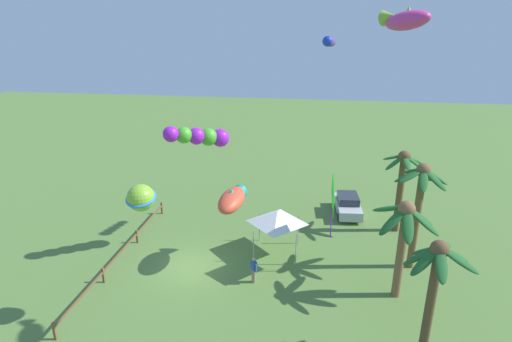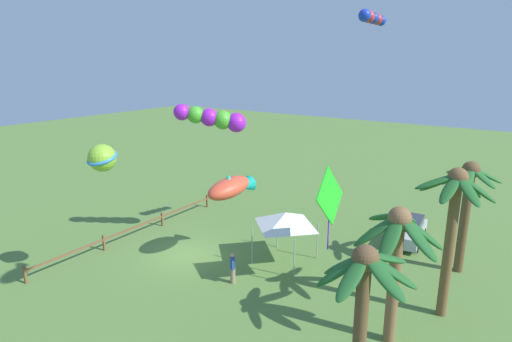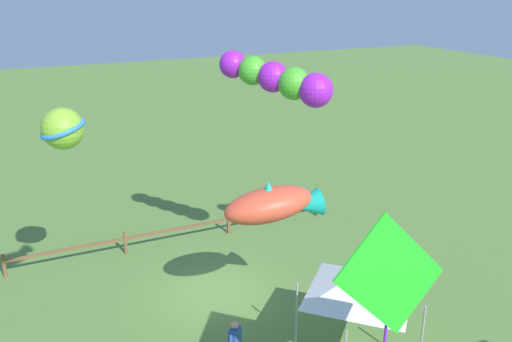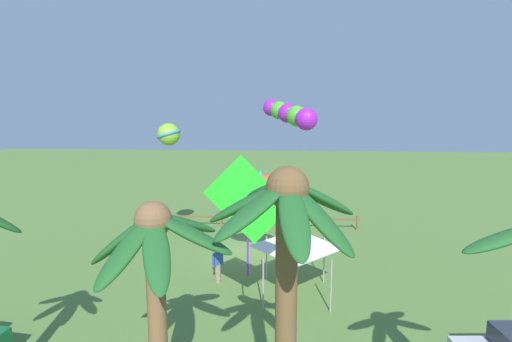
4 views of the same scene
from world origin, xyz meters
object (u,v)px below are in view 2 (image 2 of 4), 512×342
spectator_0 (233,268)px  kite_diamond_3 (330,197)px  kite_fish_5 (231,187)px  kite_ball_1 (102,158)px  palm_tree_3 (453,209)px  palm_tree_1 (398,244)px  kite_tube_4 (213,118)px  festival_tent (286,219)px  palm_tree_2 (363,296)px  parked_car_0 (408,230)px  kite_tube_2 (372,18)px  palm_tree_0 (468,194)px

spectator_0 → kite_diamond_3: kite_diamond_3 is taller
spectator_0 → kite_fish_5: bearing=-141.8°
kite_ball_1 → kite_fish_5: size_ratio=0.43×
palm_tree_3 → kite_diamond_3: 5.03m
kite_diamond_3 → palm_tree_1: bearing=63.4°
kite_diamond_3 → kite_tube_4: 8.56m
palm_tree_1 → festival_tent: palm_tree_1 is taller
kite_diamond_3 → kite_fish_5: (-0.20, -5.76, -0.57)m
palm_tree_2 → parked_car_0: size_ratio=1.47×
palm_tree_3 → parked_car_0: palm_tree_3 is taller
palm_tree_2 → festival_tent: palm_tree_2 is taller
palm_tree_1 → kite_ball_1: (3.52, -12.41, 2.32)m
parked_car_0 → spectator_0: 11.50m
palm_tree_2 → kite_tube_4: 14.58m
palm_tree_3 → spectator_0: palm_tree_3 is taller
festival_tent → palm_tree_2: bearing=41.8°
spectator_0 → kite_diamond_3: (-1.79, 4.19, 3.96)m
palm_tree_3 → kite_fish_5: bearing=-84.6°
kite_diamond_3 → festival_tent: bearing=-117.5°
parked_car_0 → kite_fish_5: bearing=-42.6°
palm_tree_1 → kite_tube_2: kite_tube_2 is taller
palm_tree_1 → kite_fish_5: (-2.00, -9.34, 0.08)m
palm_tree_2 → festival_tent: (-8.05, -7.20, -1.89)m
palm_tree_1 → kite_diamond_3: 4.06m
palm_tree_3 → parked_car_0: 8.74m
palm_tree_0 → kite_ball_1: bearing=-50.5°
parked_car_0 → kite_fish_5: kite_fish_5 is taller
spectator_0 → kite_diamond_3: bearing=113.1°
palm_tree_0 → kite_tube_4: bearing=-70.7°
kite_fish_5 → kite_ball_1: bearing=-29.0°
kite_fish_5 → spectator_0: bearing=38.2°
palm_tree_0 → festival_tent: (4.21, -8.07, -1.75)m
palm_tree_1 → palm_tree_3: (-3.01, 1.30, 0.73)m
spectator_0 → kite_fish_5: 4.23m
palm_tree_2 → kite_fish_5: size_ratio=1.79×
palm_tree_1 → kite_fish_5: palm_tree_1 is taller
spectator_0 → festival_tent: bearing=165.0°
spectator_0 → kite_tube_4: bearing=-130.5°
palm_tree_1 → festival_tent: bearing=-117.0°
festival_tent → kite_fish_5: size_ratio=0.87×
festival_tent → kite_tube_2: kite_tube_2 is taller
festival_tent → kite_tube_4: size_ratio=0.82×
palm_tree_2 → palm_tree_3: palm_tree_3 is taller
palm_tree_2 → kite_diamond_3: size_ratio=1.47×
palm_tree_0 → kite_fish_5: palm_tree_0 is taller
festival_tent → kite_tube_4: (0.27, -4.70, 5.12)m
kite_diamond_3 → kite_fish_5: size_ratio=1.22×
festival_tent → kite_diamond_3: size_ratio=0.71×
festival_tent → kite_tube_2: 11.36m
parked_car_0 → spectator_0: size_ratio=2.53×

